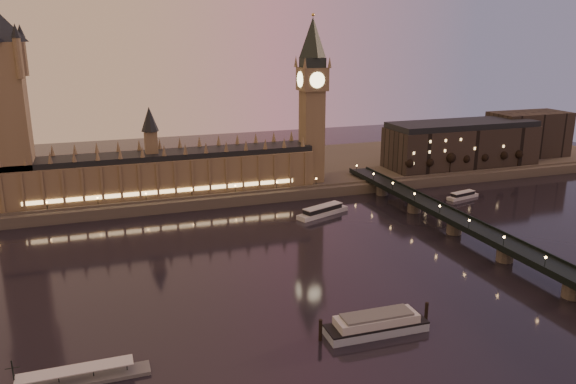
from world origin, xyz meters
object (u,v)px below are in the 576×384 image
object	(u,v)px
cruise_boat_b	(463,195)
pontoon_pier	(79,379)
cruise_boat_a	(323,211)
moored_barge	(376,324)

from	to	relation	value
cruise_boat_b	pontoon_pier	xyz separation A→B (m)	(-222.06, -124.51, -0.68)
cruise_boat_a	moored_barge	distance (m)	129.28
cruise_boat_b	moored_barge	world-z (taller)	moored_barge
cruise_boat_b	pontoon_pier	bearing A→B (deg)	-163.92
cruise_boat_a	pontoon_pier	distance (m)	176.50
cruise_boat_a	pontoon_pier	xyz separation A→B (m)	(-127.42, -122.12, -1.22)
cruise_boat_a	cruise_boat_b	distance (m)	94.67
cruise_boat_b	pontoon_pier	world-z (taller)	pontoon_pier
cruise_boat_a	cruise_boat_b	xyz separation A→B (m)	(94.64, 2.39, -0.53)
moored_barge	cruise_boat_b	bearing A→B (deg)	46.30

